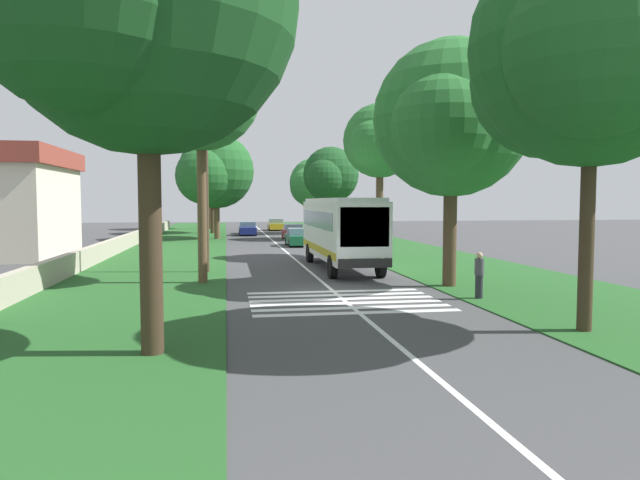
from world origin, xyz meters
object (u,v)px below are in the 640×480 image
(roadside_tree_left_1, at_px, (210,172))
(roadside_tree_left_3, at_px, (197,93))
(roadside_tree_right_0, at_px, (583,54))
(roadside_tree_left_4, at_px, (214,173))
(roadside_tree_right_1, at_px, (378,144))
(roadside_tree_left_0, at_px, (136,7))
(roadside_tree_right_3, at_px, (329,176))
(roadside_tree_left_2, at_px, (207,162))
(pedestrian, at_px, (479,275))
(trailing_car_3, at_px, (276,225))
(coach_bus, at_px, (340,228))
(trailing_car_1, at_px, (293,232))
(roadside_tree_right_2, at_px, (448,123))
(trailing_car_0, at_px, (298,238))
(trailing_car_2, at_px, (248,229))
(utility_pole, at_px, (206,184))
(roadside_tree_right_4, at_px, (313,185))

(roadside_tree_left_1, xyz_separation_m, roadside_tree_left_3, (-40.33, -0.57, 1.35))
(roadside_tree_right_0, bearing_deg, roadside_tree_left_4, 14.37)
(roadside_tree_right_1, bearing_deg, roadside_tree_left_0, 152.68)
(roadside_tree_right_0, xyz_separation_m, roadside_tree_right_3, (39.14, -0.06, -1.59))
(roadside_tree_left_2, distance_m, roadside_tree_right_1, 42.04)
(roadside_tree_right_0, distance_m, pedestrian, 8.47)
(trailing_car_3, bearing_deg, roadside_tree_left_1, 126.53)
(coach_bus, relative_size, trailing_car_1, 2.60)
(roadside_tree_left_4, bearing_deg, roadside_tree_right_1, -152.61)
(roadside_tree_left_1, distance_m, roadside_tree_right_2, 44.27)
(trailing_car_0, xyz_separation_m, roadside_tree_left_1, (19.66, 7.41, 6.17))
(trailing_car_2, height_order, roadside_tree_left_2, roadside_tree_left_2)
(trailing_car_0, distance_m, utility_pole, 18.41)
(trailing_car_0, xyz_separation_m, roadside_tree_right_1, (-10.73, -3.69, 6.49))
(coach_bus, distance_m, roadside_tree_right_2, 9.12)
(roadside_tree_right_2, relative_size, roadside_tree_right_3, 1.18)
(roadside_tree_right_0, distance_m, roadside_tree_right_3, 39.18)
(roadside_tree_left_4, height_order, roadside_tree_right_3, roadside_tree_left_4)
(roadside_tree_right_1, distance_m, roadside_tree_right_4, 28.63)
(roadside_tree_left_3, bearing_deg, roadside_tree_left_2, 1.36)
(trailing_car_0, height_order, trailing_car_2, same)
(roadside_tree_right_4, bearing_deg, roadside_tree_right_3, 179.86)
(trailing_car_0, distance_m, roadside_tree_right_0, 32.70)
(roadside_tree_left_2, height_order, roadside_tree_right_3, roadside_tree_left_2)
(roadside_tree_left_4, bearing_deg, roadside_tree_right_3, -101.29)
(roadside_tree_right_1, bearing_deg, coach_bus, 147.40)
(coach_bus, relative_size, roadside_tree_left_0, 0.97)
(roadside_tree_right_2, distance_m, pedestrian, 6.69)
(coach_bus, xyz_separation_m, roadside_tree_right_0, (-15.70, -3.49, 5.35))
(coach_bus, relative_size, roadside_tree_right_0, 1.02)
(roadside_tree_left_3, distance_m, roadside_tree_right_1, 14.52)
(trailing_car_0, height_order, roadside_tree_left_4, roadside_tree_left_4)
(trailing_car_3, relative_size, roadside_tree_right_2, 0.42)
(roadside_tree_right_2, bearing_deg, roadside_tree_right_3, -0.93)
(coach_bus, height_order, roadside_tree_right_4, roadside_tree_right_4)
(roadside_tree_left_3, bearing_deg, trailing_car_2, -5.34)
(roadside_tree_left_0, bearing_deg, trailing_car_2, -4.92)
(roadside_tree_right_2, relative_size, roadside_tree_right_4, 1.21)
(roadside_tree_right_0, xyz_separation_m, roadside_tree_right_2, (8.48, 0.43, -0.70))
(utility_pole, bearing_deg, roadside_tree_right_3, -23.50)
(roadside_tree_left_3, bearing_deg, roadside_tree_right_0, -136.24)
(trailing_car_3, bearing_deg, roadside_tree_right_1, -174.70)
(roadside_tree_right_3, height_order, roadside_tree_right_4, roadside_tree_right_3)
(coach_bus, height_order, utility_pole, utility_pole)
(roadside_tree_left_3, xyz_separation_m, roadside_tree_right_0, (-11.09, -10.62, -0.69))
(coach_bus, bearing_deg, pedestrian, -163.41)
(roadside_tree_right_3, relative_size, utility_pole, 1.01)
(roadside_tree_left_2, height_order, roadside_tree_right_0, roadside_tree_left_2)
(roadside_tree_left_0, bearing_deg, pedestrian, -60.76)
(utility_pole, bearing_deg, roadside_tree_left_1, 1.19)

